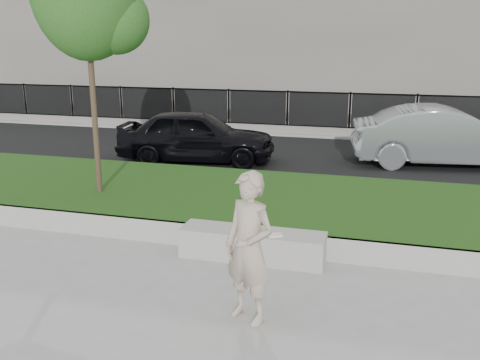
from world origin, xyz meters
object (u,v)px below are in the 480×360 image
(man, at_px, (249,248))
(stone_bench, at_px, (252,245))
(book, at_px, (275,235))
(car_silver, at_px, (445,136))
(car_dark, at_px, (197,136))

(man, bearing_deg, stone_bench, 128.05)
(man, bearing_deg, book, 116.30)
(man, xyz_separation_m, car_silver, (2.98, 9.36, -0.11))
(stone_bench, relative_size, man, 1.21)
(car_dark, relative_size, car_silver, 0.89)
(book, distance_m, car_silver, 8.22)
(stone_bench, xyz_separation_m, car_dark, (-3.20, 6.12, 0.54))
(book, relative_size, car_silver, 0.04)
(car_dark, height_order, car_silver, car_silver)
(book, height_order, car_dark, car_dark)
(car_silver, bearing_deg, man, 153.75)
(book, bearing_deg, car_dark, 91.32)
(car_dark, distance_m, car_silver, 6.76)
(book, bearing_deg, stone_bench, 134.50)
(car_silver, bearing_deg, car_dark, 93.34)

